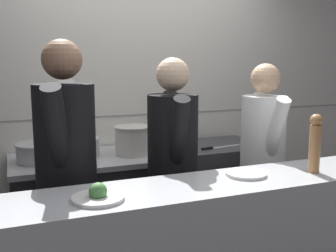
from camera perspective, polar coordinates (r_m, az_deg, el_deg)
wall_back_tiled at (r=3.60m, az=-3.96°, el=4.10°), size 8.00×0.06×2.60m
oven_range at (r=3.27m, az=-11.57°, el=-12.00°), size 1.14×0.71×0.89m
prep_counter at (r=3.60m, az=5.80°, el=-9.81°), size 0.93×0.65×0.90m
stock_pot at (r=3.06m, az=-18.37°, el=-3.61°), size 0.32×0.32×0.14m
sauce_pot at (r=3.14m, az=-12.15°, el=-2.94°), size 0.26×0.26×0.15m
braising_pot at (r=3.15m, az=-5.13°, el=-1.99°), size 0.30×0.30×0.23m
chefs_knife at (r=3.36m, az=7.18°, el=-3.10°), size 0.40×0.09×0.02m
plated_dish_main at (r=1.89m, az=-10.10°, el=-9.92°), size 0.25×0.25×0.09m
plated_dish_appetiser at (r=2.29m, az=11.22°, el=-6.83°), size 0.23×0.23×0.02m
pepper_mill at (r=2.42m, az=20.56°, el=-2.22°), size 0.07×0.07×0.34m
chef_head_cook at (r=2.43m, az=-14.50°, el=-6.43°), size 0.45×0.76×1.75m
chef_sous at (r=2.65m, az=0.67°, el=-6.10°), size 0.40×0.72×1.65m
chef_line at (r=3.03m, az=13.52°, el=-4.84°), size 0.39×0.70×1.61m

